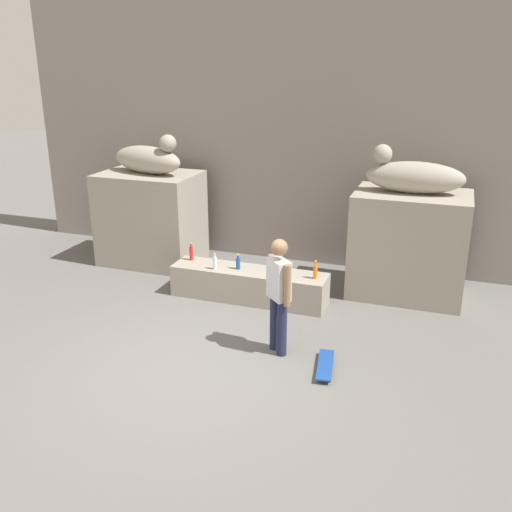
% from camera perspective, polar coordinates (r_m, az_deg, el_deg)
% --- Properties ---
extents(ground_plane, '(40.00, 40.00, 0.00)m').
position_cam_1_polar(ground_plane, '(7.83, -6.83, -11.04)').
color(ground_plane, '#605E5B').
extents(facade_wall, '(11.22, 0.60, 6.01)m').
position_cam_1_polar(facade_wall, '(11.32, 3.66, 14.68)').
color(facade_wall, gray).
rests_on(facade_wall, ground_plane).
extents(pedestal_left, '(1.89, 1.30, 1.81)m').
position_cam_1_polar(pedestal_left, '(11.46, -10.51, 3.76)').
color(pedestal_left, gray).
rests_on(pedestal_left, ground_plane).
extents(pedestal_right, '(1.89, 1.30, 1.81)m').
position_cam_1_polar(pedestal_right, '(10.03, 15.08, 1.11)').
color(pedestal_right, gray).
rests_on(pedestal_right, ground_plane).
extents(statue_reclining_left, '(1.69, 0.94, 0.78)m').
position_cam_1_polar(statue_reclining_left, '(11.17, -10.75, 9.59)').
color(statue_reclining_left, '#9B9588').
rests_on(statue_reclining_left, pedestal_left).
extents(statue_reclining_right, '(1.62, 0.61, 0.78)m').
position_cam_1_polar(statue_reclining_right, '(9.73, 15.48, 7.77)').
color(statue_reclining_right, '#9B9588').
rests_on(statue_reclining_right, pedestal_right).
extents(ledge_block, '(2.68, 0.62, 0.54)m').
position_cam_1_polar(ledge_block, '(9.67, -0.71, -2.89)').
color(ledge_block, gray).
rests_on(ledge_block, ground_plane).
extents(skater, '(0.42, 0.40, 1.67)m').
position_cam_1_polar(skater, '(7.75, 2.30, -3.58)').
color(skater, '#1E233F').
rests_on(skater, ground_plane).
extents(skateboard, '(0.32, 0.82, 0.08)m').
position_cam_1_polar(skateboard, '(7.75, 6.96, -10.82)').
color(skateboard, navy).
rests_on(skateboard, ground_plane).
extents(bottle_red, '(0.06, 0.06, 0.32)m').
position_cam_1_polar(bottle_red, '(10.04, -6.53, 0.32)').
color(bottle_red, red).
rests_on(bottle_red, ledge_block).
extents(bottle_blue, '(0.07, 0.07, 0.26)m').
position_cam_1_polar(bottle_blue, '(9.57, -1.81, -0.72)').
color(bottle_blue, '#194C99').
rests_on(bottle_blue, ledge_block).
extents(bottle_orange, '(0.07, 0.07, 0.30)m').
position_cam_1_polar(bottle_orange, '(9.20, 5.98, -1.54)').
color(bottle_orange, orange).
rests_on(bottle_orange, ledge_block).
extents(bottle_clear, '(0.07, 0.07, 0.28)m').
position_cam_1_polar(bottle_clear, '(9.58, -4.15, -0.68)').
color(bottle_clear, silver).
rests_on(bottle_clear, ledge_block).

